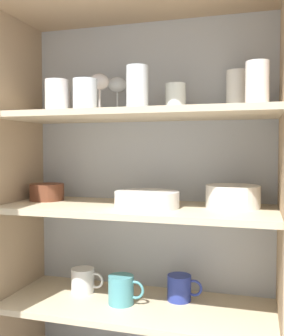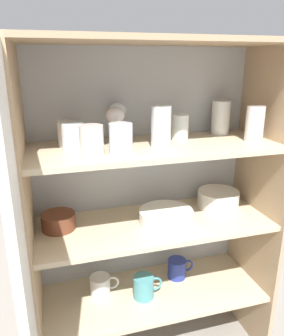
% 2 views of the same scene
% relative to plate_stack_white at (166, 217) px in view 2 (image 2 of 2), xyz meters
% --- Properties ---
extents(cupboard_back_panel, '(0.96, 0.02, 1.31)m').
position_rel_plate_stack_white_xyz_m(cupboard_back_panel, '(-0.04, 0.21, -0.01)').
color(cupboard_back_panel, '#B2B7BC').
rests_on(cupboard_back_panel, ground_plane).
extents(cupboard_side_left, '(0.02, 0.39, 1.31)m').
position_rel_plate_stack_white_xyz_m(cupboard_side_left, '(-0.51, 0.02, -0.01)').
color(cupboard_side_left, tan).
rests_on(cupboard_side_left, ground_plane).
extents(cupboard_side_right, '(0.02, 0.39, 1.31)m').
position_rel_plate_stack_white_xyz_m(cupboard_side_right, '(0.43, 0.02, -0.01)').
color(cupboard_side_right, tan).
rests_on(cupboard_side_right, ground_plane).
extents(cupboard_top_panel, '(0.96, 0.39, 0.02)m').
position_rel_plate_stack_white_xyz_m(cupboard_top_panel, '(-0.04, 0.02, 0.65)').
color(cupboard_top_panel, tan).
rests_on(cupboard_top_panel, cupboard_side_left).
extents(shelf_board_lower, '(0.92, 0.35, 0.02)m').
position_rel_plate_stack_white_xyz_m(shelf_board_lower, '(-0.04, 0.02, -0.37)').
color(shelf_board_lower, beige).
extents(shelf_board_middle, '(0.92, 0.35, 0.02)m').
position_rel_plate_stack_white_xyz_m(shelf_board_middle, '(-0.04, 0.02, -0.04)').
color(shelf_board_middle, beige).
extents(shelf_board_upper, '(0.92, 0.35, 0.02)m').
position_rel_plate_stack_white_xyz_m(shelf_board_upper, '(-0.04, 0.02, 0.28)').
color(shelf_board_upper, beige).
extents(cupboard_door, '(0.05, 0.48, 1.31)m').
position_rel_plate_stack_white_xyz_m(cupboard_door, '(-0.50, -0.41, -0.01)').
color(cupboard_door, silver).
rests_on(cupboard_door, ground_plane).
extents(tumbler_glass_0, '(0.08, 0.08, 0.10)m').
position_rel_plate_stack_white_xyz_m(tumbler_glass_0, '(-0.29, -0.07, 0.34)').
color(tumbler_glass_0, silver).
rests_on(tumbler_glass_0, shelf_board_upper).
extents(tumbler_glass_1, '(0.08, 0.08, 0.10)m').
position_rel_plate_stack_white_xyz_m(tumbler_glass_1, '(-0.19, -0.06, 0.34)').
color(tumbler_glass_1, white).
rests_on(tumbler_glass_1, shelf_board_upper).
extents(tumbler_glass_2, '(0.06, 0.06, 0.09)m').
position_rel_plate_stack_white_xyz_m(tumbler_glass_2, '(-0.36, 0.10, 0.34)').
color(tumbler_glass_2, silver).
rests_on(tumbler_glass_2, shelf_board_upper).
extents(tumbler_glass_3, '(0.07, 0.07, 0.14)m').
position_rel_plate_stack_white_xyz_m(tumbler_glass_3, '(0.35, -0.02, 0.36)').
color(tumbler_glass_3, silver).
rests_on(tumbler_glass_3, shelf_board_upper).
extents(tumbler_glass_4, '(0.08, 0.08, 0.10)m').
position_rel_plate_stack_white_xyz_m(tumbler_glass_4, '(-0.34, 0.02, 0.34)').
color(tumbler_glass_4, white).
rests_on(tumbler_glass_4, shelf_board_upper).
extents(tumbler_glass_5, '(0.07, 0.07, 0.15)m').
position_rel_plate_stack_white_xyz_m(tumbler_glass_5, '(-0.03, -0.01, 0.37)').
color(tumbler_glass_5, white).
rests_on(tumbler_glass_5, shelf_board_upper).
extents(tumbler_glass_6, '(0.08, 0.08, 0.14)m').
position_rel_plate_stack_white_xyz_m(tumbler_glass_6, '(0.28, 0.13, 0.36)').
color(tumbler_glass_6, white).
rests_on(tumbler_glass_6, shelf_board_upper).
extents(tumbler_glass_7, '(0.07, 0.07, 0.10)m').
position_rel_plate_stack_white_xyz_m(tumbler_glass_7, '(0.08, 0.08, 0.34)').
color(tumbler_glass_7, white).
rests_on(tumbler_glass_7, shelf_board_upper).
extents(wine_glass_0, '(0.07, 0.07, 0.14)m').
position_rel_plate_stack_white_xyz_m(wine_glass_0, '(-0.19, 0.05, 0.40)').
color(wine_glass_0, silver).
rests_on(wine_glass_0, shelf_board_upper).
extents(wine_glass_1, '(0.07, 0.07, 0.15)m').
position_rel_plate_stack_white_xyz_m(wine_glass_1, '(-0.16, 0.15, 0.40)').
color(wine_glass_1, white).
rests_on(wine_glass_1, shelf_board_upper).
extents(plate_stack_white, '(0.22, 0.22, 0.05)m').
position_rel_plate_stack_white_xyz_m(plate_stack_white, '(0.00, 0.00, 0.00)').
color(plate_stack_white, white).
rests_on(plate_stack_white, shelf_board_middle).
extents(mixing_bowl_large, '(0.18, 0.18, 0.07)m').
position_rel_plate_stack_white_xyz_m(mixing_bowl_large, '(0.27, 0.08, 0.01)').
color(mixing_bowl_large, silver).
rests_on(mixing_bowl_large, shelf_board_middle).
extents(serving_bowl_small, '(0.13, 0.13, 0.06)m').
position_rel_plate_stack_white_xyz_m(serving_bowl_small, '(-0.41, 0.07, 0.01)').
color(serving_bowl_small, brown).
rests_on(serving_bowl_small, shelf_board_middle).
extents(coffee_mug_primary, '(0.12, 0.08, 0.09)m').
position_rel_plate_stack_white_xyz_m(coffee_mug_primary, '(0.10, 0.09, -0.32)').
color(coffee_mug_primary, '#283893').
rests_on(coffee_mug_primary, shelf_board_lower).
extents(coffee_mug_extra_1, '(0.12, 0.09, 0.09)m').
position_rel_plate_stack_white_xyz_m(coffee_mug_extra_1, '(-0.26, 0.07, -0.32)').
color(coffee_mug_extra_1, white).
rests_on(coffee_mug_extra_1, shelf_board_lower).
extents(coffee_mug_extra_2, '(0.13, 0.09, 0.10)m').
position_rel_plate_stack_white_xyz_m(coffee_mug_extra_2, '(-0.09, 0.00, -0.32)').
color(coffee_mug_extra_2, teal).
rests_on(coffee_mug_extra_2, shelf_board_lower).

